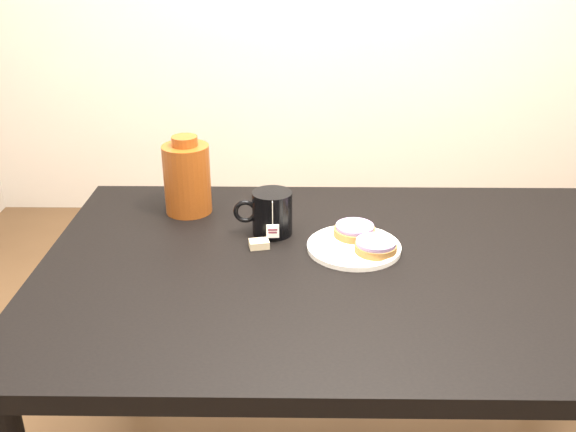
{
  "coord_description": "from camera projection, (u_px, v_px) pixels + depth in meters",
  "views": [
    {
      "loc": [
        -0.13,
        -1.25,
        1.43
      ],
      "look_at": [
        -0.15,
        0.12,
        0.81
      ],
      "focal_mm": 40.0,
      "sensor_mm": 36.0,
      "label": 1
    }
  ],
  "objects": [
    {
      "name": "table",
      "position": [
        353.0,
        295.0,
        1.46
      ],
      "size": [
        1.4,
        0.9,
        0.75
      ],
      "color": "black",
      "rests_on": "ground_plane"
    },
    {
      "name": "bagel_package",
      "position": [
        187.0,
        178.0,
        1.64
      ],
      "size": [
        0.12,
        0.12,
        0.2
      ],
      "rotation": [
        0.0,
        0.0,
        -0.0
      ],
      "color": "#59240B",
      "rests_on": "table"
    },
    {
      "name": "bagel_back",
      "position": [
        355.0,
        230.0,
        1.51
      ],
      "size": [
        0.14,
        0.14,
        0.03
      ],
      "color": "brown",
      "rests_on": "plate"
    },
    {
      "name": "mug",
      "position": [
        271.0,
        213.0,
        1.53
      ],
      "size": [
        0.14,
        0.1,
        0.11
      ],
      "rotation": [
        0.0,
        0.0,
        0.05
      ],
      "color": "black",
      "rests_on": "table"
    },
    {
      "name": "bagel_front",
      "position": [
        376.0,
        246.0,
        1.44
      ],
      "size": [
        0.13,
        0.13,
        0.03
      ],
      "color": "brown",
      "rests_on": "plate"
    },
    {
      "name": "teabag_pouch",
      "position": [
        259.0,
        244.0,
        1.48
      ],
      "size": [
        0.05,
        0.04,
        0.02
      ],
      "primitive_type": "cube",
      "rotation": [
        0.0,
        0.0,
        0.21
      ],
      "color": "#C6B793",
      "rests_on": "table"
    },
    {
      "name": "plate",
      "position": [
        354.0,
        246.0,
        1.47
      ],
      "size": [
        0.22,
        0.22,
        0.02
      ],
      "color": "white",
      "rests_on": "table"
    }
  ]
}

